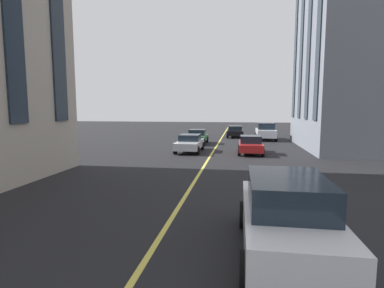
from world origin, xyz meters
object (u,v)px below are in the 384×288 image
Objects in this scene: car_black_trailing at (235,131)px; car_white_near at (266,131)px; car_silver_oncoming at (190,143)px; car_red_mid at (251,145)px; car_green_far at (197,137)px; car_white_parked_a at (286,215)px.

car_white_near is (-2.71, -3.34, 0.27)m from car_black_trailing.
car_silver_oncoming is at bearing 165.34° from car_black_trailing.
car_silver_oncoming is (-13.03, 3.41, 0.00)m from car_black_trailing.
car_white_near reaches higher than car_red_mid.
car_black_trailing is 4.31m from car_white_near.
car_red_mid is at bearing -174.24° from car_black_trailing.
car_red_mid is at bearing -140.12° from car_green_far.
car_green_far is at bearing 39.88° from car_red_mid.
car_black_trailing is 13.46m from car_silver_oncoming.
car_silver_oncoming is 17.34m from car_white_parked_a.
car_silver_oncoming is (-5.46, -0.15, 0.00)m from car_green_far.
car_white_parked_a is (-16.59, -5.02, 0.27)m from car_silver_oncoming.
car_black_trailing is 29.66m from car_white_parked_a.
car_white_parked_a is at bearing -166.80° from car_green_far.
car_white_parked_a is (-29.62, -1.62, 0.27)m from car_black_trailing.
car_red_mid is (-10.73, 1.99, -0.27)m from car_white_near.
car_black_trailing is at bearing 3.13° from car_white_parked_a.
car_silver_oncoming is 0.94× the size of car_white_near.
car_black_trailing is 0.94× the size of car_white_near.
car_black_trailing is at bearing 5.76° from car_red_mid.
car_red_mid is at bearing 0.93° from car_white_parked_a.
car_black_trailing is at bearing 50.94° from car_white_near.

